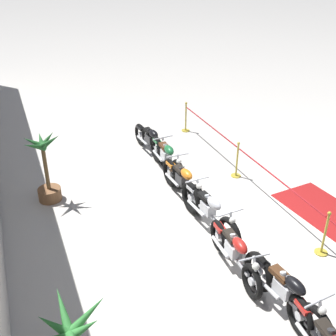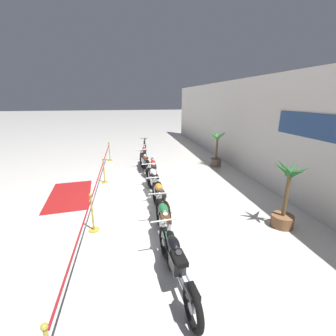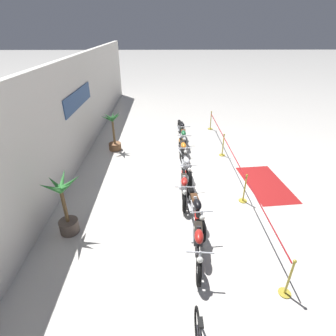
# 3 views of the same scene
# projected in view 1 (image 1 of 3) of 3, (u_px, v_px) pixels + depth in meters

# --- Properties ---
(ground_plane) EXTENTS (120.00, 120.00, 0.00)m
(ground_plane) POSITION_uv_depth(u_px,v_px,m) (230.00, 223.00, 9.92)
(ground_plane) COLOR silver
(motorcycle_black_1) EXTENTS (2.23, 0.62, 0.97)m
(motorcycle_black_1) POSITION_uv_depth(u_px,v_px,m) (285.00, 294.00, 7.28)
(motorcycle_black_1) COLOR black
(motorcycle_black_1) RESTS_ON ground
(motorcycle_red_2) EXTENTS (2.13, 0.62, 0.92)m
(motorcycle_red_2) POSITION_uv_depth(u_px,v_px,m) (234.00, 253.00, 8.27)
(motorcycle_red_2) COLOR black
(motorcycle_red_2) RESTS_ON ground
(motorcycle_silver_3) EXTENTS (2.44, 0.62, 0.98)m
(motorcycle_silver_3) POSITION_uv_depth(u_px,v_px,m) (209.00, 212.00, 9.44)
(motorcycle_silver_3) COLOR black
(motorcycle_silver_3) RESTS_ON ground
(motorcycle_orange_4) EXTENTS (2.27, 0.62, 0.96)m
(motorcycle_orange_4) POSITION_uv_depth(u_px,v_px,m) (183.00, 182.00, 10.62)
(motorcycle_orange_4) COLOR black
(motorcycle_orange_4) RESTS_ON ground
(motorcycle_green_5) EXTENTS (2.46, 0.62, 0.98)m
(motorcycle_green_5) POSITION_uv_depth(u_px,v_px,m) (167.00, 158.00, 11.79)
(motorcycle_green_5) COLOR black
(motorcycle_green_5) RESTS_ON ground
(motorcycle_black_6) EXTENTS (2.37, 0.62, 0.93)m
(motorcycle_black_6) POSITION_uv_depth(u_px,v_px,m) (151.00, 141.00, 12.84)
(motorcycle_black_6) COLOR black
(motorcycle_black_6) RESTS_ON ground
(potted_palm_right_of_row) EXTENTS (0.89, 0.92, 1.88)m
(potted_palm_right_of_row) POSITION_uv_depth(u_px,v_px,m) (47.00, 173.00, 10.43)
(potted_palm_right_of_row) COLOR brown
(potted_palm_right_of_row) RESTS_ON ground
(stanchion_far_left) EXTENTS (10.63, 0.28, 1.05)m
(stanchion_far_left) POSITION_uv_depth(u_px,v_px,m) (316.00, 215.00, 8.89)
(stanchion_far_left) COLOR gold
(stanchion_far_left) RESTS_ON ground
(stanchion_mid_left) EXTENTS (0.28, 0.28, 1.05)m
(stanchion_mid_left) POSITION_uv_depth(u_px,v_px,m) (324.00, 239.00, 8.79)
(stanchion_mid_left) COLOR gold
(stanchion_mid_left) RESTS_ON ground
(stanchion_mid_right) EXTENTS (0.28, 0.28, 1.05)m
(stanchion_mid_right) POSITION_uv_depth(u_px,v_px,m) (237.00, 165.00, 11.71)
(stanchion_mid_right) COLOR gold
(stanchion_mid_right) RESTS_ON ground
(stanchion_far_right) EXTENTS (0.28, 0.28, 1.05)m
(stanchion_far_right) POSITION_uv_depth(u_px,v_px,m) (186.00, 121.00, 14.54)
(stanchion_far_right) COLOR gold
(stanchion_far_right) RESTS_ON ground
(floor_banner) EXTENTS (2.83, 1.66, 0.01)m
(floor_banner) POSITION_uv_depth(u_px,v_px,m) (329.00, 214.00, 10.22)
(floor_banner) COLOR maroon
(floor_banner) RESTS_ON ground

